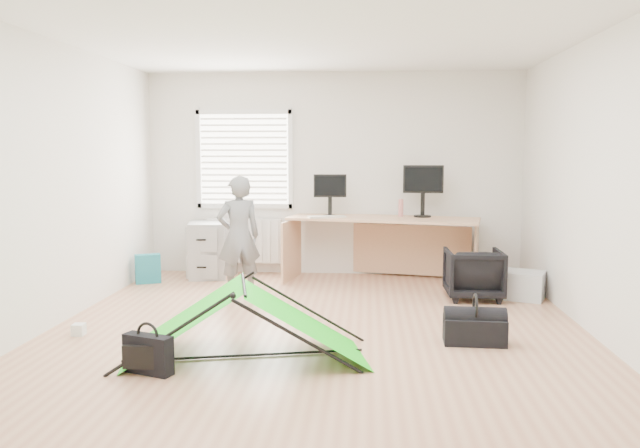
# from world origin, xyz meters

# --- Properties ---
(ground) EXTENTS (5.50, 5.50, 0.00)m
(ground) POSITION_xyz_m (0.00, 0.00, 0.00)
(ground) COLOR tan
(ground) RESTS_ON ground
(back_wall) EXTENTS (5.00, 0.02, 2.70)m
(back_wall) POSITION_xyz_m (0.00, 2.75, 1.35)
(back_wall) COLOR silver
(back_wall) RESTS_ON ground
(window) EXTENTS (1.20, 0.06, 1.20)m
(window) POSITION_xyz_m (-1.20, 2.71, 1.55)
(window) COLOR silver
(window) RESTS_ON back_wall
(radiator) EXTENTS (1.00, 0.12, 0.60)m
(radiator) POSITION_xyz_m (-1.20, 2.67, 0.45)
(radiator) COLOR silver
(radiator) RESTS_ON back_wall
(desk) EXTENTS (2.50, 1.23, 0.82)m
(desk) POSITION_xyz_m (0.66, 2.32, 0.41)
(desk) COLOR tan
(desk) RESTS_ON ground
(filing_cabinet) EXTENTS (0.58, 0.71, 0.73)m
(filing_cabinet) POSITION_xyz_m (-1.64, 2.39, 0.37)
(filing_cabinet) COLOR #999C9E
(filing_cabinet) RESTS_ON ground
(monitor_left) EXTENTS (0.43, 0.13, 0.40)m
(monitor_left) POSITION_xyz_m (-0.02, 2.37, 1.02)
(monitor_left) COLOR black
(monitor_left) RESTS_ON desk
(monitor_right) EXTENTS (0.51, 0.13, 0.49)m
(monitor_right) POSITION_xyz_m (1.17, 2.43, 1.06)
(monitor_right) COLOR black
(monitor_right) RESTS_ON desk
(keyboard) EXTENTS (0.50, 0.31, 0.02)m
(keyboard) POSITION_xyz_m (-0.05, 2.26, 0.83)
(keyboard) COLOR beige
(keyboard) RESTS_ON desk
(thermos) EXTENTS (0.08, 0.08, 0.23)m
(thermos) POSITION_xyz_m (0.89, 2.46, 0.93)
(thermos) COLOR #C3706D
(thermos) RESTS_ON desk
(office_chair) EXTENTS (0.62, 0.63, 0.57)m
(office_chair) POSITION_xyz_m (1.66, 1.38, 0.29)
(office_chair) COLOR black
(office_chair) RESTS_ON ground
(person) EXTENTS (0.60, 0.52, 1.38)m
(person) POSITION_xyz_m (-1.00, 1.34, 0.69)
(person) COLOR slate
(person) RESTS_ON ground
(kite) EXTENTS (2.07, 1.25, 0.60)m
(kite) POSITION_xyz_m (-0.52, -0.81, 0.30)
(kite) COLOR #15D815
(kite) RESTS_ON ground
(storage_crate) EXTENTS (0.66, 0.57, 0.31)m
(storage_crate) POSITION_xyz_m (2.17, 1.45, 0.16)
(storage_crate) COLOR silver
(storage_crate) RESTS_ON ground
(tote_bag) EXTENTS (0.34, 0.25, 0.37)m
(tote_bag) POSITION_xyz_m (-2.30, 1.93, 0.18)
(tote_bag) COLOR #1D7584
(tote_bag) RESTS_ON ground
(laptop_bag) EXTENTS (0.41, 0.24, 0.29)m
(laptop_bag) POSITION_xyz_m (-1.17, -1.22, 0.15)
(laptop_bag) COLOR black
(laptop_bag) RESTS_ON ground
(white_box) EXTENTS (0.11, 0.11, 0.10)m
(white_box) POSITION_xyz_m (-2.14, -0.32, 0.05)
(white_box) COLOR silver
(white_box) RESTS_ON ground
(duffel_bag) EXTENTS (0.54, 0.29, 0.23)m
(duffel_bag) POSITION_xyz_m (1.39, -0.30, 0.11)
(duffel_bag) COLOR black
(duffel_bag) RESTS_ON ground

